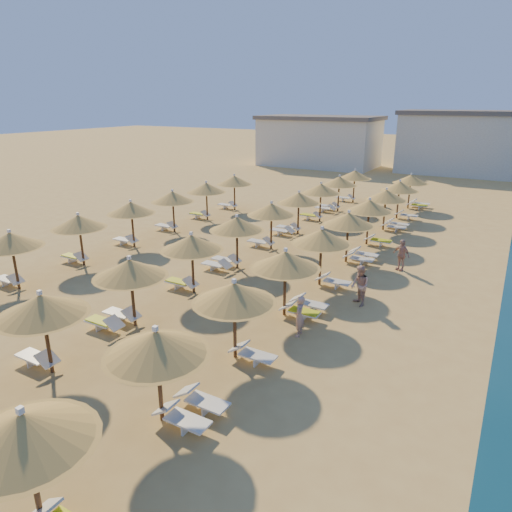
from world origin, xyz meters
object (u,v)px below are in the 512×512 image
Objects in this scene: parasol_row_east at (322,238)px; beachgoer_c at (401,255)px; beachgoer_b at (360,286)px; beachgoer_a at (299,316)px; parasol_row_west at (237,225)px.

parasol_row_east reaches higher than beachgoer_c.
beachgoer_b is at bearing -69.90° from beachgoer_c.
beachgoer_b is (1.11, 3.76, 0.10)m from beachgoer_a.
parasol_row_east is at bearing -162.50° from beachgoer_b.
parasol_row_east is 22.76× the size of beachgoer_b.
beachgoer_c is at bearing 131.38° from beachgoer_b.
beachgoer_a is (5.93, -5.09, -1.56)m from parasol_row_west.
beachgoer_b is (-0.51, -5.30, 0.06)m from beachgoer_c.
beachgoer_a is at bearing -74.52° from beachgoer_c.
beachgoer_c is (1.62, 9.06, 0.03)m from beachgoer_a.
parasol_row_east and parasol_row_west have the same top height.
beachgoer_b is at bearing -10.72° from parasol_row_west.
parasol_row_east is at bearing -100.35° from beachgoer_c.
beachgoer_a is 9.20m from beachgoer_c.
beachgoer_b is (7.04, -1.33, -1.46)m from parasol_row_west.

